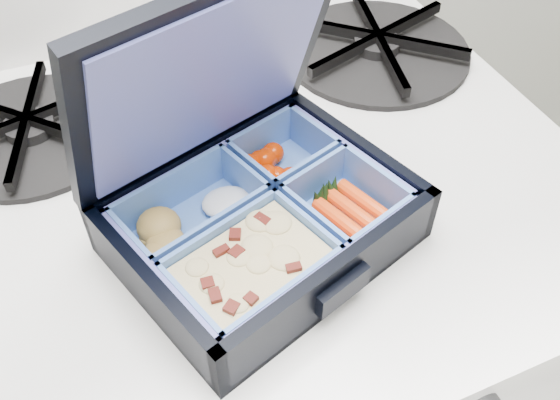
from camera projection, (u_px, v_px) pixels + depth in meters
name	position (u px, v px, depth m)	size (l,w,h in m)	color
stove	(266.00, 367.00, 0.86)	(0.54, 0.54, 0.82)	white
bento_box	(263.00, 221.00, 0.47)	(0.21, 0.16, 0.05)	black
burner_grate	(377.00, 42.00, 0.66)	(0.20, 0.20, 0.03)	black
burner_grate_rear	(30.00, 127.00, 0.57)	(0.18, 0.18, 0.02)	black
fork	(228.00, 122.00, 0.59)	(0.03, 0.20, 0.01)	silver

